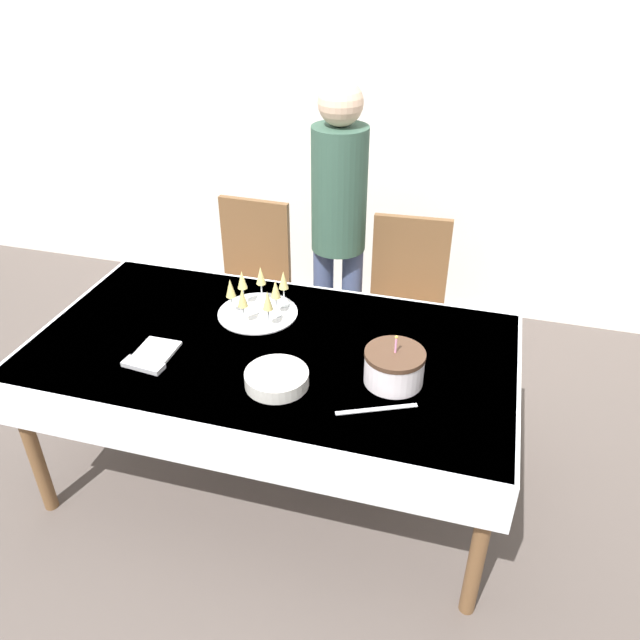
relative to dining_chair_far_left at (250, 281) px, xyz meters
The scene contains 12 objects.
ground_plane 1.10m from the dining_chair_far_left, 62.70° to the right, with size 12.00×12.00×0.00m, color #564C47.
wall_back 1.33m from the dining_chair_far_left, 65.44° to the left, with size 8.00×0.05×2.70m.
dining_table 0.96m from the dining_chair_far_left, 62.70° to the right, with size 1.99×1.06×0.75m.
dining_chair_far_left is the anchor object (origin of this frame).
dining_chair_far_right 0.87m from the dining_chair_far_left, ahead, with size 0.45×0.45×0.98m.
birthday_cake 1.38m from the dining_chair_far_left, 44.56° to the right, with size 0.23×0.23×0.21m.
champagne_tray 0.75m from the dining_chair_far_left, 64.53° to the right, with size 0.36×0.36×0.18m.
plate_stack_main 1.24m from the dining_chair_far_left, 63.38° to the right, with size 0.24×0.24×0.06m.
cake_knife 1.48m from the dining_chair_far_left, 50.35° to the right, with size 0.28×0.14×0.00m.
fork_pile 1.15m from the dining_chair_far_left, 89.69° to the right, with size 0.18×0.08×0.02m.
napkin_pile 1.04m from the dining_chair_far_left, 89.75° to the right, with size 0.15×0.15×0.01m.
person_standing 0.67m from the dining_chair_far_left, ahead, with size 0.28×0.28×1.64m.
Camera 1 is at (0.77, -1.99, 2.21)m, focal length 35.00 mm.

